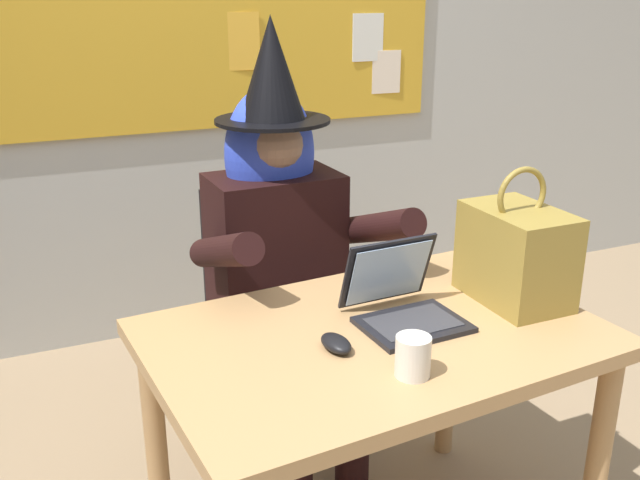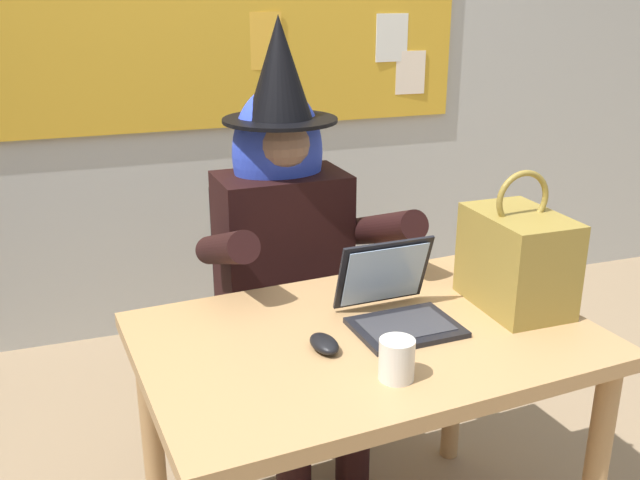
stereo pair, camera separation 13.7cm
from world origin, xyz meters
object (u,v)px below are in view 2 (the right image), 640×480
at_px(chair_at_desk, 277,299).
at_px(laptop, 397,306).
at_px(desk_main, 367,368).
at_px(computer_mouse, 324,344).
at_px(coffee_mug, 397,359).
at_px(handbag, 517,259).
at_px(person_costumed, 288,231).

height_order(chair_at_desk, laptop, laptop).
distance_m(desk_main, computer_mouse, 0.18).
bearing_deg(chair_at_desk, coffee_mug, -5.00).
height_order(handbag, coffee_mug, handbag).
relative_size(chair_at_desk, handbag, 2.39).
xyz_separation_m(laptop, computer_mouse, (-0.23, -0.08, -0.03)).
relative_size(laptop, handbag, 0.73).
distance_m(chair_at_desk, person_costumed, 0.32).
height_order(person_costumed, laptop, person_costumed).
height_order(desk_main, handbag, handbag).
height_order(desk_main, chair_at_desk, chair_at_desk).
distance_m(handbag, coffee_mug, 0.54).
xyz_separation_m(computer_mouse, handbag, (0.57, 0.07, 0.12)).
bearing_deg(person_costumed, handbag, 35.99).
relative_size(desk_main, computer_mouse, 11.35).
xyz_separation_m(person_costumed, laptop, (0.11, -0.58, -0.03)).
distance_m(laptop, handbag, 0.36).
distance_m(desk_main, coffee_mug, 0.27).
bearing_deg(laptop, desk_main, -164.37).
distance_m(person_costumed, laptop, 0.60).
relative_size(laptop, coffee_mug, 2.92).
bearing_deg(handbag, chair_at_desk, 123.11).
bearing_deg(person_costumed, desk_main, -0.03).
xyz_separation_m(chair_at_desk, person_costumed, (0.01, -0.12, 0.29)).
bearing_deg(desk_main, computer_mouse, -160.00).
xyz_separation_m(desk_main, handbag, (0.44, 0.02, 0.24)).
bearing_deg(chair_at_desk, desk_main, -2.84).
relative_size(chair_at_desk, coffee_mug, 9.51).
height_order(person_costumed, handbag, person_costumed).
height_order(desk_main, coffee_mug, coffee_mug).
bearing_deg(laptop, person_costumed, 98.40).
bearing_deg(handbag, desk_main, -177.15).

